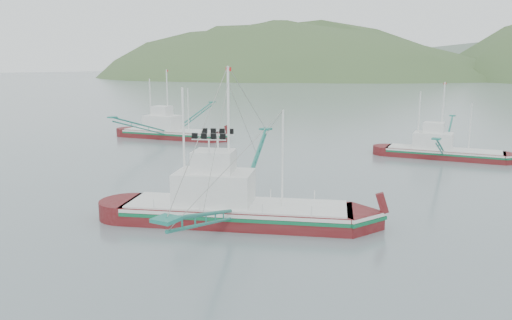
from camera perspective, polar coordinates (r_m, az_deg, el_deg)
The scene contains 5 objects.
ground at distance 40.66m, azimuth -4.20°, elevation -5.83°, with size 1200.00×1200.00×0.00m, color slate.
main_boat at distance 37.07m, azimuth -2.46°, elevation -3.47°, with size 17.51×29.69×12.47m.
bg_boat_right at distance 66.95m, azimuth 20.54°, elevation 1.39°, with size 14.27×25.32×10.27m.
bg_boat_left at distance 80.76m, azimuth -9.80°, elevation 3.74°, with size 16.37×28.75×11.69m.
headland_left at distance 441.29m, azimuth 2.41°, elevation 9.41°, with size 448.00×308.00×210.00m, color #3E592E.
Camera 1 is at (21.75, -32.30, 11.71)m, focal length 35.00 mm.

